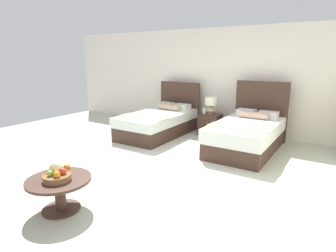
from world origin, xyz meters
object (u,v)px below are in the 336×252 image
(coffee_table, at_px, (60,188))
(fruit_bowl, at_px, (57,174))
(table_lamp, at_px, (211,104))
(loose_orange, at_px, (67,167))
(bed_near_window, at_px, (159,122))
(loose_apple, at_px, (55,169))
(vase, at_px, (204,111))
(bed_near_corner, at_px, (247,134))
(nightstand, at_px, (210,124))

(coffee_table, relative_size, fruit_bowl, 2.28)
(table_lamp, relative_size, loose_orange, 4.59)
(bed_near_window, xyz_separation_m, loose_apple, (0.82, -3.51, 0.15))
(vase, relative_size, loose_orange, 1.53)
(bed_near_corner, distance_m, loose_apple, 3.78)
(table_lamp, xyz_separation_m, coffee_table, (-0.04, -4.29, -0.48))
(fruit_bowl, bearing_deg, table_lamp, 89.70)
(loose_apple, distance_m, loose_orange, 0.14)
(bed_near_window, bearing_deg, loose_orange, -75.19)
(bed_near_window, relative_size, loose_orange, 24.28)
(fruit_bowl, relative_size, loose_apple, 4.13)
(nightstand, bearing_deg, loose_apple, -93.48)
(loose_orange, bearing_deg, loose_apple, -122.79)
(nightstand, relative_size, table_lamp, 1.29)
(bed_near_window, distance_m, loose_orange, 3.51)
(fruit_bowl, bearing_deg, bed_near_corner, 72.33)
(bed_near_window, bearing_deg, table_lamp, 32.05)
(fruit_bowl, xyz_separation_m, loose_orange, (-0.15, 0.26, -0.03))
(vase, bearing_deg, nightstand, 14.95)
(bed_near_window, xyz_separation_m, loose_orange, (0.90, -3.39, 0.16))
(table_lamp, relative_size, fruit_bowl, 1.20)
(coffee_table, relative_size, loose_orange, 8.78)
(fruit_bowl, bearing_deg, bed_near_window, 106.04)
(bed_near_window, height_order, vase, bed_near_window)
(bed_near_window, bearing_deg, fruit_bowl, -73.96)
(bed_near_window, distance_m, fruit_bowl, 3.80)
(nightstand, height_order, vase, vase)
(nightstand, xyz_separation_m, loose_orange, (-0.18, -4.04, 0.20))
(bed_near_corner, height_order, coffee_table, bed_near_corner)
(table_lamp, bearing_deg, bed_near_window, -147.95)
(vase, height_order, coffee_table, vase)
(bed_near_corner, height_order, loose_orange, bed_near_corner)
(coffee_table, bearing_deg, fruit_bowl, -61.02)
(loose_apple, bearing_deg, bed_near_window, 103.14)
(table_lamp, bearing_deg, loose_orange, -92.48)
(bed_near_window, relative_size, table_lamp, 5.29)
(nightstand, bearing_deg, coffee_table, -90.52)
(coffee_table, xyz_separation_m, loose_apple, (-0.21, 0.11, 0.16))
(nightstand, height_order, table_lamp, table_lamp)
(table_lamp, xyz_separation_m, loose_orange, (-0.18, -4.06, -0.31))
(table_lamp, xyz_separation_m, fruit_bowl, (-0.02, -4.32, -0.28))
(vase, xyz_separation_m, loose_orange, (-0.03, -4.00, -0.13))
(fruit_bowl, bearing_deg, loose_orange, 120.57)
(table_lamp, relative_size, coffee_table, 0.52)
(bed_near_window, distance_m, table_lamp, 1.35)
(loose_orange, bearing_deg, bed_near_window, 104.81)
(vase, xyz_separation_m, fruit_bowl, (0.13, -4.26, -0.10))
(bed_near_corner, height_order, vase, bed_near_corner)
(coffee_table, bearing_deg, bed_near_corner, 71.96)
(bed_near_corner, bearing_deg, fruit_bowl, -107.67)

